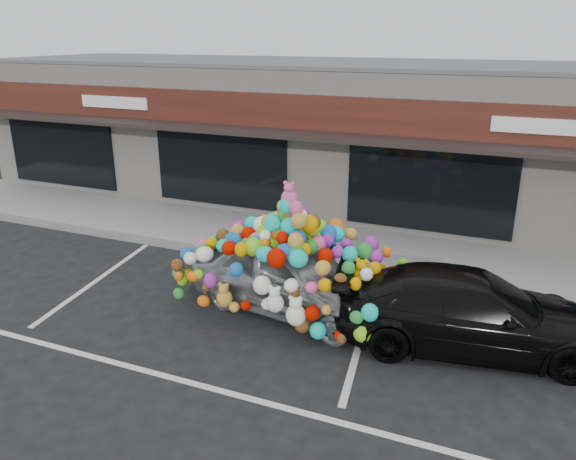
% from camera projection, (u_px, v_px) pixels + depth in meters
% --- Properties ---
extents(ground, '(90.00, 90.00, 0.00)m').
position_uv_depth(ground, '(221.00, 310.00, 10.98)').
color(ground, black).
rests_on(ground, ground).
extents(shop_building, '(24.00, 7.20, 4.31)m').
position_uv_depth(shop_building, '(350.00, 133.00, 17.60)').
color(shop_building, beige).
rests_on(shop_building, ground).
extents(sidewalk, '(26.00, 3.00, 0.15)m').
position_uv_depth(sidewalk, '(297.00, 241.00, 14.43)').
color(sidewalk, gray).
rests_on(sidewalk, ground).
extents(kerb, '(26.00, 0.18, 0.16)m').
position_uv_depth(kerb, '(273.00, 261.00, 13.13)').
color(kerb, slate).
rests_on(kerb, ground).
extents(parking_stripe_left, '(0.73, 4.37, 0.01)m').
position_uv_depth(parking_stripe_left, '(97.00, 280.00, 12.32)').
color(parking_stripe_left, silver).
rests_on(parking_stripe_left, ground).
extents(parking_stripe_mid, '(0.73, 4.37, 0.01)m').
position_uv_depth(parking_stripe_mid, '(362.00, 333.00, 10.13)').
color(parking_stripe_mid, silver).
rests_on(parking_stripe_mid, ground).
extents(lane_line, '(14.00, 0.12, 0.01)m').
position_uv_depth(lane_line, '(263.00, 402.00, 8.24)').
color(lane_line, silver).
rests_on(lane_line, ground).
extents(toy_car, '(2.99, 4.66, 2.56)m').
position_uv_depth(toy_car, '(291.00, 269.00, 10.73)').
color(toy_car, '#B3B9BF').
rests_on(toy_car, ground).
extents(black_sedan, '(2.64, 4.86, 1.34)m').
position_uv_depth(black_sedan, '(471.00, 311.00, 9.51)').
color(black_sedan, black).
rests_on(black_sedan, ground).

